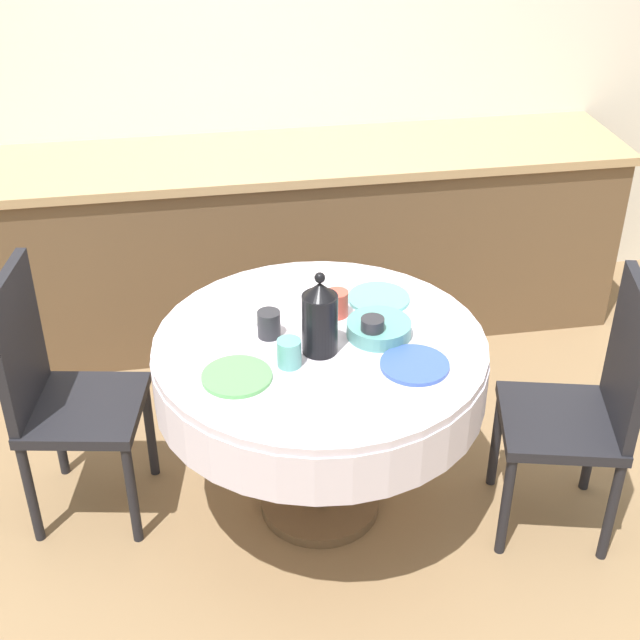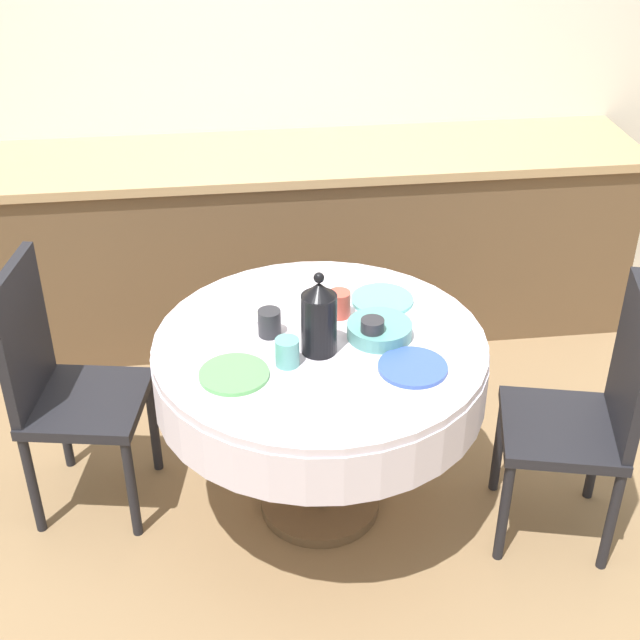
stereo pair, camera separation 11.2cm
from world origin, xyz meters
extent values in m
plane|color=#8E704C|center=(0.00, 0.00, 0.00)|extent=(12.00, 12.00, 0.00)
cube|color=silver|center=(0.00, 1.65, 1.30)|extent=(7.00, 0.05, 2.60)
cube|color=brown|center=(0.00, 1.31, 0.42)|extent=(3.20, 0.60, 0.85)
cube|color=tan|center=(0.00, 1.31, 0.87)|extent=(3.24, 0.64, 0.04)
cylinder|color=brown|center=(0.00, 0.00, 0.02)|extent=(0.44, 0.44, 0.04)
cylinder|color=brown|center=(0.00, 0.00, 0.29)|extent=(0.11, 0.11, 0.49)
cylinder|color=silver|center=(0.00, 0.00, 0.62)|extent=(1.12, 1.12, 0.18)
cylinder|color=silver|center=(0.00, 0.00, 0.73)|extent=(1.11, 1.11, 0.03)
cube|color=black|center=(0.80, -0.20, 0.45)|extent=(0.48, 0.48, 0.04)
cube|color=black|center=(0.98, -0.24, 0.72)|extent=(0.13, 0.38, 0.51)
cylinder|color=black|center=(0.59, -0.33, 0.21)|extent=(0.04, 0.04, 0.43)
cylinder|color=black|center=(0.67, 0.01, 0.21)|extent=(0.04, 0.04, 0.43)
cylinder|color=black|center=(0.93, -0.41, 0.21)|extent=(0.04, 0.04, 0.43)
cylinder|color=black|center=(1.01, -0.07, 0.21)|extent=(0.04, 0.04, 0.43)
cube|color=black|center=(-0.81, 0.15, 0.45)|extent=(0.47, 0.47, 0.04)
cube|color=black|center=(-0.99, 0.18, 0.72)|extent=(0.10, 0.38, 0.51)
cylinder|color=black|center=(-0.61, 0.29, 0.21)|extent=(0.04, 0.04, 0.43)
cylinder|color=black|center=(-0.67, -0.06, 0.21)|extent=(0.04, 0.04, 0.43)
cylinder|color=black|center=(-0.95, 0.35, 0.21)|extent=(0.04, 0.04, 0.43)
cylinder|color=black|center=(-1.02, 0.01, 0.21)|extent=(0.04, 0.04, 0.43)
cylinder|color=#5BA85B|center=(-0.29, -0.17, 0.75)|extent=(0.22, 0.22, 0.01)
cylinder|color=#5BA39E|center=(-0.12, -0.12, 0.79)|extent=(0.08, 0.08, 0.09)
cylinder|color=#3856AD|center=(0.27, -0.20, 0.75)|extent=(0.22, 0.22, 0.01)
cylinder|color=#28282D|center=(0.17, -0.04, 0.79)|extent=(0.08, 0.08, 0.09)
cylinder|color=white|center=(-0.26, 0.22, 0.75)|extent=(0.22, 0.22, 0.01)
cylinder|color=#28282D|center=(-0.16, 0.06, 0.79)|extent=(0.08, 0.08, 0.09)
cylinder|color=#60BCB7|center=(0.25, 0.22, 0.75)|extent=(0.22, 0.22, 0.01)
cylinder|color=#CC4C3D|center=(0.08, 0.15, 0.79)|extent=(0.08, 0.08, 0.09)
cylinder|color=black|center=(-0.01, -0.06, 0.84)|extent=(0.12, 0.12, 0.21)
cone|color=black|center=(-0.01, -0.06, 0.97)|extent=(0.10, 0.10, 0.05)
sphere|color=black|center=(-0.01, -0.06, 1.01)|extent=(0.03, 0.03, 0.03)
cylinder|color=#569993|center=(0.20, 0.00, 0.77)|extent=(0.22, 0.22, 0.05)
camera|label=1|loc=(-0.41, -2.43, 2.36)|focal=50.00mm
camera|label=2|loc=(-0.30, -2.44, 2.36)|focal=50.00mm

